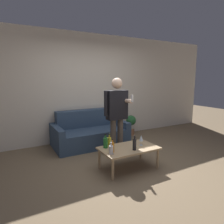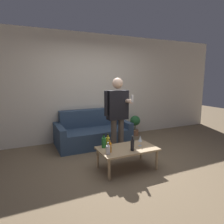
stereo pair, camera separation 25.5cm
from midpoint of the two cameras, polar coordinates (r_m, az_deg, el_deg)
The scene contains 13 objects.
ground_plane at distance 3.75m, azimuth 3.60°, elevation -15.54°, with size 16.00×16.00×0.00m, color #756047.
wall_back at distance 5.22m, azimuth -8.28°, elevation 6.92°, with size 8.00×0.06×2.70m.
couch at distance 4.89m, azimuth -8.00°, elevation -5.91°, with size 1.72×0.94×0.81m.
coffee_table at distance 3.58m, azimuth 2.71°, elevation -10.70°, with size 1.01×0.60×0.39m.
bottle_orange at distance 3.32m, azimuth -2.11°, elevation -10.01°, with size 0.06×0.06×0.22m.
bottle_green at distance 3.42m, azimuth 4.30°, elevation -9.21°, with size 0.06×0.06×0.25m.
bottle_dark at distance 3.59m, azimuth -2.83°, elevation -8.44°, with size 0.07×0.07×0.22m.
bottle_yellow at distance 3.25m, azimuth -2.53°, elevation -10.69°, with size 0.07×0.07×0.19m.
bottle_red at distance 3.52m, azimuth -3.95°, elevation -8.70°, with size 0.08×0.08×0.24m.
wine_glass_near at distance 3.44m, azimuth -2.35°, elevation -8.86°, with size 0.07×0.07×0.16m.
wine_glass_far at distance 3.65m, azimuth 6.35°, elevation -7.50°, with size 0.07×0.07×0.19m.
person_standing_front at distance 4.00m, azimuth -0.46°, elevation 0.25°, with size 0.49×0.42×1.60m.
potted_plant at distance 5.62m, azimuth 4.14°, elevation -3.16°, with size 0.28×0.28×0.56m.
Camera 1 is at (-1.93, -2.80, 1.60)m, focal length 32.00 mm.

